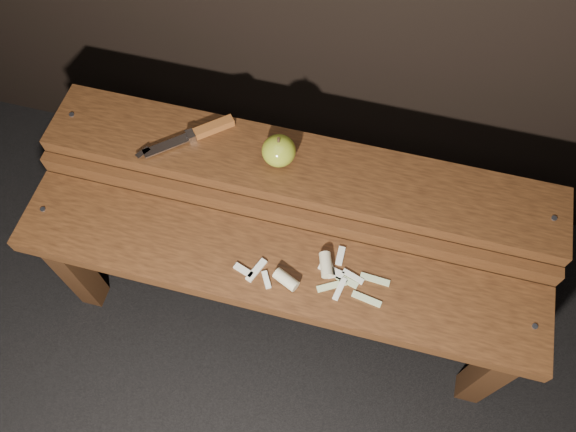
% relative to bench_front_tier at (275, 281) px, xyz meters
% --- Properties ---
extents(ground, '(60.00, 60.00, 0.00)m').
position_rel_bench_front_tier_xyz_m(ground, '(0.00, 0.06, -0.35)').
color(ground, black).
extents(bench_front_tier, '(1.20, 0.20, 0.42)m').
position_rel_bench_front_tier_xyz_m(bench_front_tier, '(0.00, 0.00, 0.00)').
color(bench_front_tier, '#331C0C').
rests_on(bench_front_tier, ground).
extents(bench_rear_tier, '(1.20, 0.21, 0.50)m').
position_rel_bench_front_tier_xyz_m(bench_rear_tier, '(0.00, 0.23, 0.06)').
color(bench_rear_tier, '#331C0C').
rests_on(bench_rear_tier, ground).
extents(apple, '(0.08, 0.08, 0.08)m').
position_rel_bench_front_tier_xyz_m(apple, '(-0.05, 0.23, 0.18)').
color(apple, olive).
rests_on(apple, bench_rear_tier).
extents(knife, '(0.19, 0.17, 0.02)m').
position_rel_bench_front_tier_xyz_m(knife, '(-0.24, 0.25, 0.16)').
color(knife, brown).
rests_on(knife, bench_rear_tier).
extents(apple_scraps, '(0.34, 0.14, 0.03)m').
position_rel_bench_front_tier_xyz_m(apple_scraps, '(0.09, 0.01, 0.08)').
color(apple_scraps, beige).
rests_on(apple_scraps, bench_front_tier).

